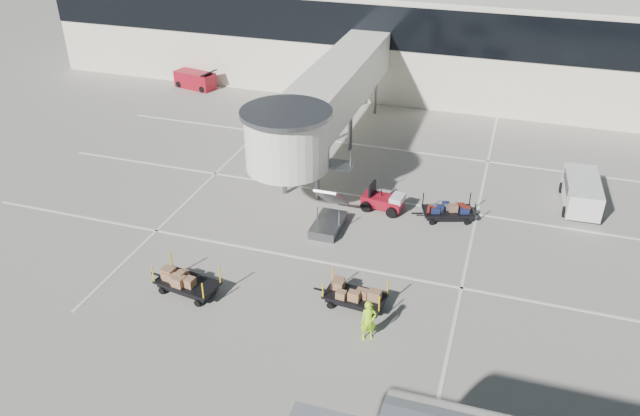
# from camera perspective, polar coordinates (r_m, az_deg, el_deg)

# --- Properties ---
(ground) EXTENTS (140.00, 140.00, 0.00)m
(ground) POSITION_cam_1_polar(r_m,az_deg,el_deg) (28.95, 0.43, -7.39)
(ground) COLOR #A5A094
(ground) RESTS_ON ground
(lane_markings) EXTENTS (40.00, 30.00, 0.02)m
(lane_markings) POSITION_cam_1_polar(r_m,az_deg,el_deg) (36.65, 3.86, 1.33)
(lane_markings) COLOR white
(lane_markings) RESTS_ON ground
(terminal) EXTENTS (64.00, 12.11, 15.20)m
(terminal) POSITION_cam_1_polar(r_m,az_deg,el_deg) (54.06, 10.09, 15.22)
(terminal) COLOR white
(terminal) RESTS_ON ground
(jet_bridge) EXTENTS (5.70, 20.40, 6.03)m
(jet_bridge) POSITION_cam_1_polar(r_m,az_deg,el_deg) (38.25, 0.35, 9.72)
(jet_bridge) COLOR white
(jet_bridge) RESTS_ON ground
(baggage_tug) EXTENTS (2.42, 1.72, 1.51)m
(baggage_tug) POSITION_cam_1_polar(r_m,az_deg,el_deg) (34.88, 5.86, 0.64)
(baggage_tug) COLOR maroon
(baggage_tug) RESTS_ON ground
(suitcase_cart) EXTENTS (3.37, 2.12, 1.30)m
(suitcase_cart) POSITION_cam_1_polar(r_m,az_deg,el_deg) (34.55, 11.60, -0.30)
(suitcase_cart) COLOR black
(suitcase_cart) RESTS_ON ground
(box_cart_near) EXTENTS (3.36, 1.55, 1.30)m
(box_cart_near) POSITION_cam_1_polar(r_m,az_deg,el_deg) (27.72, 3.23, -8.11)
(box_cart_near) COLOR black
(box_cart_near) RESTS_ON ground
(box_cart_far) EXTENTS (3.59, 1.85, 1.38)m
(box_cart_far) POSITION_cam_1_polar(r_m,az_deg,el_deg) (29.07, -12.00, -6.62)
(box_cart_far) COLOR black
(box_cart_far) RESTS_ON ground
(ground_worker) EXTENTS (0.80, 0.72, 1.84)m
(ground_worker) POSITION_cam_1_polar(r_m,az_deg,el_deg) (25.86, 4.46, -10.24)
(ground_worker) COLOR #AEFD1A
(ground_worker) RESTS_ON ground
(minivan) EXTENTS (2.11, 4.45, 1.65)m
(minivan) POSITION_cam_1_polar(r_m,az_deg,el_deg) (37.88, 22.81, 1.56)
(minivan) COLOR silver
(minivan) RESTS_ON ground
(belt_loader) EXTENTS (3.89, 2.17, 1.78)m
(belt_loader) POSITION_cam_1_polar(r_m,az_deg,el_deg) (54.36, -11.32, 11.40)
(belt_loader) COLOR maroon
(belt_loader) RESTS_ON ground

